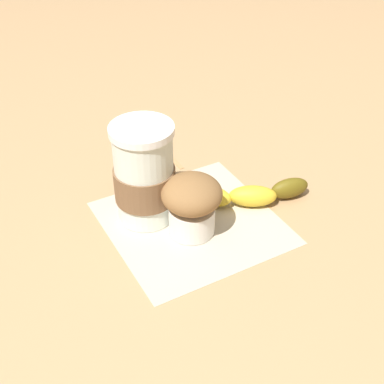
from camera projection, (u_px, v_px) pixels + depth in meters
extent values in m
plane|color=tan|center=(192.00, 223.00, 0.76)|extent=(3.00, 3.00, 0.00)
cube|color=beige|center=(192.00, 222.00, 0.76)|extent=(0.27, 0.27, 0.00)
cylinder|color=silver|center=(144.00, 176.00, 0.73)|extent=(0.08, 0.08, 0.14)
cylinder|color=white|center=(141.00, 130.00, 0.69)|extent=(0.09, 0.09, 0.01)
cylinder|color=brown|center=(145.00, 183.00, 0.74)|extent=(0.09, 0.09, 0.05)
cylinder|color=white|center=(192.00, 219.00, 0.73)|extent=(0.06, 0.06, 0.04)
ellipsoid|color=olive|center=(192.00, 194.00, 0.71)|extent=(0.08, 0.08, 0.05)
ellipsoid|color=gold|center=(212.00, 196.00, 0.78)|extent=(0.06, 0.06, 0.03)
ellipsoid|color=gold|center=(253.00, 196.00, 0.78)|extent=(0.08, 0.05, 0.03)
ellipsoid|color=brown|center=(289.00, 188.00, 0.80)|extent=(0.06, 0.03, 0.03)
cube|color=tan|center=(167.00, 153.00, 0.91)|extent=(0.03, 0.11, 0.00)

